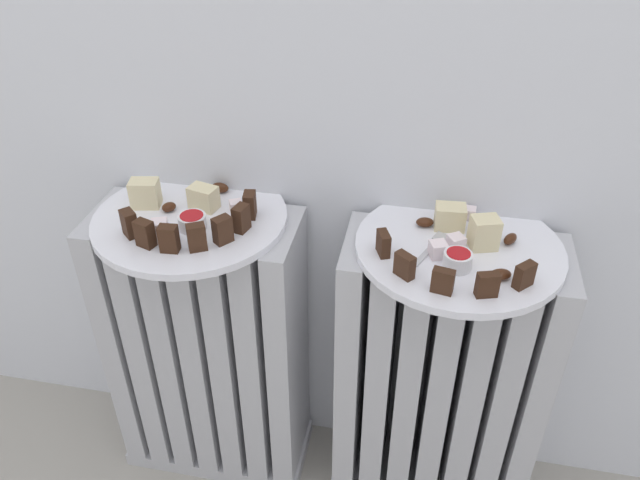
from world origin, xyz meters
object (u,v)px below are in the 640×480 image
fork (432,246)px  jam_bowl_right (458,260)px  radiator_right (437,384)px  jam_bowl_left (192,221)px  plate_left (191,218)px  plate_right (459,248)px  radiator_left (209,351)px

fork → jam_bowl_right: bearing=-50.7°
radiator_right → jam_bowl_left: size_ratio=13.15×
plate_left → jam_bowl_left: jam_bowl_left is taller
radiator_right → plate_right: (0.00, 0.00, 0.30)m
jam_bowl_right → jam_bowl_left: bearing=176.5°
radiator_left → plate_left: bearing=116.6°
plate_left → plate_right: (0.42, 0.00, 0.00)m
radiator_right → plate_left: bearing=180.0°
radiator_right → fork: 0.31m
fork → radiator_left: bearing=177.8°
radiator_right → jam_bowl_right: (-0.00, -0.06, 0.32)m
plate_right → plate_left: bearing=180.0°
plate_left → radiator_right: bearing=-0.0°
jam_bowl_left → jam_bowl_right: jam_bowl_right is taller
plate_right → fork: 0.04m
radiator_left → radiator_right: 0.42m
plate_right → jam_bowl_left: (-0.40, -0.03, 0.02)m
radiator_right → plate_right: plate_right is taller
radiator_left → jam_bowl_left: size_ratio=13.15×
jam_bowl_left → plate_left: bearing=118.1°
plate_left → fork: bearing=-2.2°
radiator_left → plate_right: (0.42, 0.00, 0.30)m
plate_left → radiator_left: bearing=-63.4°
radiator_right → jam_bowl_right: bearing=-93.4°
plate_right → radiator_left: bearing=-180.0°
radiator_left → plate_right: size_ratio=1.84×
radiator_left → jam_bowl_left: (0.02, -0.03, 0.31)m
plate_right → jam_bowl_left: jam_bowl_left is taller
radiator_left → radiator_right: size_ratio=1.00×
radiator_right → jam_bowl_left: 0.51m
plate_right → jam_bowl_left: 0.41m
plate_left → jam_bowl_left: size_ratio=7.14×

